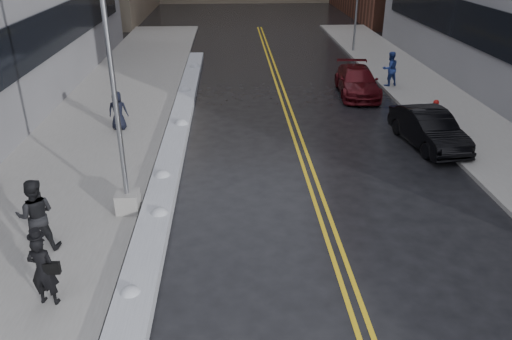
{
  "coord_description": "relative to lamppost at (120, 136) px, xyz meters",
  "views": [
    {
      "loc": [
        -0.2,
        -11.05,
        7.58
      ],
      "look_at": [
        0.49,
        2.2,
        1.3
      ],
      "focal_mm": 35.0,
      "sensor_mm": 36.0,
      "label": 1
    }
  ],
  "objects": [
    {
      "name": "car_maroon",
      "position": [
        9.65,
        11.92,
        -1.84
      ],
      "size": [
        2.3,
        4.9,
        1.38
      ],
      "primitive_type": "imported",
      "rotation": [
        0.0,
        0.0,
        -0.08
      ],
      "color": "#480B11",
      "rests_on": "ground"
    },
    {
      "name": "traffic_signal",
      "position": [
        11.8,
        22.0,
        0.87
      ],
      "size": [
        0.16,
        0.2,
        6.0
      ],
      "color": "gray",
      "rests_on": "sidewalk_east"
    },
    {
      "name": "fire_hydrant",
      "position": [
        12.3,
        8.0,
        -1.98
      ],
      "size": [
        0.26,
        0.26,
        0.73
      ],
      "color": "maroon",
      "rests_on": "sidewalk_east"
    },
    {
      "name": "pedestrian_b",
      "position": [
        -1.91,
        -1.84,
        -1.4
      ],
      "size": [
        1.07,
        0.9,
        1.97
      ],
      "primitive_type": "imported",
      "rotation": [
        0.0,
        0.0,
        3.32
      ],
      "color": "black",
      "rests_on": "sidewalk_west"
    },
    {
      "name": "snow_ridge",
      "position": [
        0.85,
        6.0,
        -2.36
      ],
      "size": [
        0.9,
        30.0,
        0.34
      ],
      "primitive_type": "cube",
      "color": "#B9BCC3",
      "rests_on": "ground"
    },
    {
      "name": "sidewalk_east",
      "position": [
        13.3,
        8.0,
        -2.46
      ],
      "size": [
        4.0,
        50.0,
        0.15
      ],
      "primitive_type": "cube",
      "color": "gray",
      "rests_on": "ground"
    },
    {
      "name": "lane_line_left",
      "position": [
        5.65,
        8.0,
        -2.53
      ],
      "size": [
        0.12,
        50.0,
        0.01
      ],
      "primitive_type": "cube",
      "color": "gold",
      "rests_on": "ground"
    },
    {
      "name": "lamppost",
      "position": [
        0.0,
        0.0,
        0.0
      ],
      "size": [
        0.65,
        0.65,
        7.62
      ],
      "color": "gray",
      "rests_on": "sidewalk_west"
    },
    {
      "name": "ground",
      "position": [
        3.3,
        -2.0,
        -2.53
      ],
      "size": [
        160.0,
        160.0,
        0.0
      ],
      "primitive_type": "plane",
      "color": "black",
      "rests_on": "ground"
    },
    {
      "name": "pedestrian_east",
      "position": [
        11.65,
        13.0,
        -1.47
      ],
      "size": [
        1.05,
        0.92,
        1.82
      ],
      "primitive_type": "imported",
      "rotation": [
        0.0,
        0.0,
        3.43
      ],
      "color": "navy",
      "rests_on": "sidewalk_east"
    },
    {
      "name": "sidewalk_west",
      "position": [
        -2.45,
        8.0,
        -2.46
      ],
      "size": [
        5.5,
        50.0,
        0.15
      ],
      "primitive_type": "cube",
      "color": "gray",
      "rests_on": "ground"
    },
    {
      "name": "pedestrian_fedora",
      "position": [
        -1.04,
        -4.02,
        -1.52
      ],
      "size": [
        0.68,
        0.5,
        1.72
      ],
      "primitive_type": "imported",
      "rotation": [
        0.0,
        0.0,
        3.0
      ],
      "color": "black",
      "rests_on": "sidewalk_west"
    },
    {
      "name": "car_black",
      "position": [
        10.8,
        4.87,
        -1.82
      ],
      "size": [
        2.05,
        4.48,
        1.42
      ],
      "primitive_type": "imported",
      "rotation": [
        0.0,
        0.0,
        0.13
      ],
      "color": "black",
      "rests_on": "ground"
    },
    {
      "name": "pedestrian_c",
      "position": [
        -1.6,
        6.97,
        -1.57
      ],
      "size": [
        0.79,
        0.52,
        1.62
      ],
      "primitive_type": "imported",
      "rotation": [
        0.0,
        0.0,
        3.14
      ],
      "color": "black",
      "rests_on": "sidewalk_west"
    },
    {
      "name": "lane_line_right",
      "position": [
        5.95,
        8.0,
        -2.53
      ],
      "size": [
        0.12,
        50.0,
        0.01
      ],
      "primitive_type": "cube",
      "color": "gold",
      "rests_on": "ground"
    }
  ]
}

